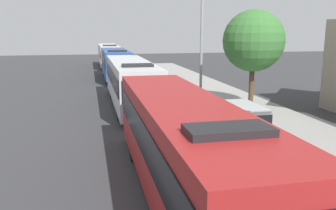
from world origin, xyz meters
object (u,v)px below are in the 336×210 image
object	(u,v)px
bus_second_in_line	(131,81)
white_suv	(240,124)
bus_fourth_in_line	(109,55)
bus_lead	(182,144)
streetlamp_mid	(202,33)
bus_middle	(115,63)
roadside_tree	(253,41)

from	to	relation	value
bus_second_in_line	white_suv	bearing A→B (deg)	-69.32
bus_fourth_in_line	bus_second_in_line	bearing A→B (deg)	-90.00
bus_lead	streetlamp_mid	bearing A→B (deg)	70.55
bus_middle	roadside_tree	distance (m)	18.50
bus_middle	white_suv	world-z (taller)	bus_middle
bus_lead	streetlamp_mid	xyz separation A→B (m)	(5.40, 15.28, 3.19)
streetlamp_mid	bus_middle	bearing A→B (deg)	113.12
bus_second_in_line	bus_fourth_in_line	distance (m)	27.23
bus_second_in_line	roadside_tree	size ratio (longest dim) A/B	1.98
bus_middle	bus_fourth_in_line	world-z (taller)	same
streetlamp_mid	bus_second_in_line	bearing A→B (deg)	-165.24
bus_lead	streetlamp_mid	distance (m)	16.52
streetlamp_mid	roadside_tree	distance (m)	4.59
bus_lead	bus_fourth_in_line	world-z (taller)	same
bus_lead	bus_second_in_line	distance (m)	13.86
bus_middle	bus_fourth_in_line	xyz separation A→B (m)	(0.00, 13.16, 0.00)
bus_middle	streetlamp_mid	xyz separation A→B (m)	(5.40, -12.64, 3.19)
bus_second_in_line	streetlamp_mid	bearing A→B (deg)	14.76
bus_lead	white_suv	distance (m)	5.53
bus_fourth_in_line	streetlamp_mid	xyz separation A→B (m)	(5.40, -25.80, 3.19)
white_suv	roadside_tree	size ratio (longest dim) A/B	0.73
bus_fourth_in_line	streetlamp_mid	size ratio (longest dim) A/B	1.53
bus_second_in_line	bus_fourth_in_line	size ratio (longest dim) A/B	1.06
white_suv	bus_lead	bearing A→B (deg)	-132.33
bus_lead	roadside_tree	distance (m)	13.84
roadside_tree	bus_middle	bearing A→B (deg)	114.45
bus_fourth_in_line	bus_lead	bearing A→B (deg)	-90.00
bus_lead	streetlamp_mid	world-z (taller)	streetlamp_mid
bus_lead	bus_middle	distance (m)	27.93
bus_middle	streetlamp_mid	distance (m)	14.11
bus_second_in_line	bus_lead	bearing A→B (deg)	-90.00
bus_lead	roadside_tree	bearing A→B (deg)	56.09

